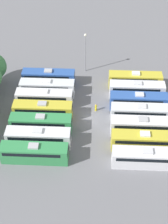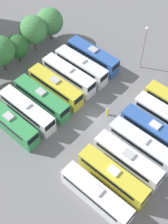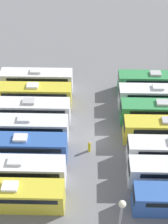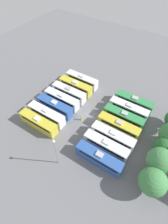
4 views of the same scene
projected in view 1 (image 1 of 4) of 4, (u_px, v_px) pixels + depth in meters
name	position (u px, v px, depth m)	size (l,w,h in m)	color
ground_plane	(91.00, 118.00, 58.77)	(121.53, 121.53, 0.00)	slate
bus_0	(146.00, 158.00, 49.61)	(2.49, 10.93, 3.55)	silver
bus_1	(144.00, 141.00, 52.28)	(2.49, 10.93, 3.55)	gold
bus_2	(142.00, 126.00, 54.84)	(2.49, 10.93, 3.55)	silver
bus_3	(140.00, 113.00, 57.34)	(2.49, 10.93, 3.55)	silver
bus_4	(138.00, 101.00, 59.77)	(2.49, 10.93, 3.55)	#2D56A8
bus_5	(137.00, 90.00, 62.35)	(2.49, 10.93, 3.55)	white
bus_6	(135.00, 80.00, 64.75)	(2.49, 10.93, 3.55)	gold
bus_7	(34.00, 153.00, 50.36)	(2.49, 10.93, 3.55)	#338C4C
bus_8	(38.00, 137.00, 52.85)	(2.49, 10.93, 3.55)	silver
bus_9	(41.00, 123.00, 55.34)	(2.49, 10.93, 3.55)	#338C4C
bus_10	(43.00, 110.00, 57.87)	(2.49, 10.93, 3.55)	gold
bus_11	(44.00, 98.00, 60.48)	(2.49, 10.93, 3.55)	silver
bus_12	(47.00, 88.00, 62.81)	(2.49, 10.93, 3.55)	silver
bus_13	(49.00, 77.00, 65.41)	(2.49, 10.93, 3.55)	#2D56A8
worker_person	(96.00, 107.00, 59.88)	(0.36, 0.36, 1.67)	gold
light_pole	(85.00, 47.00, 65.98)	(0.60, 0.60, 9.22)	gray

